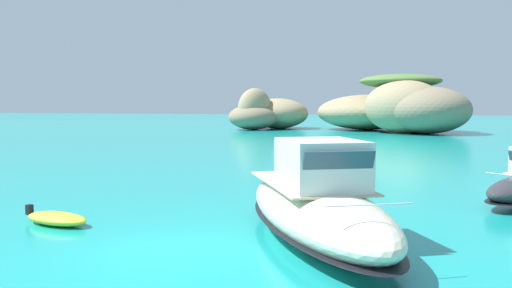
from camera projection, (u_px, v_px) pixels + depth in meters
ground_plane at (166, 253)px, 14.70m from camera, size 400.00×400.00×0.00m
islet_large at (396, 109)px, 79.38m from camera, size 25.13×26.05×8.78m
islet_small at (272, 114)px, 89.10m from camera, size 14.55×17.62×6.84m
motorboat_cream at (316, 205)px, 16.19m from camera, size 7.78×10.82×3.11m
dinghy_tender at (57, 218)px, 18.07m from camera, size 2.87×1.60×0.58m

